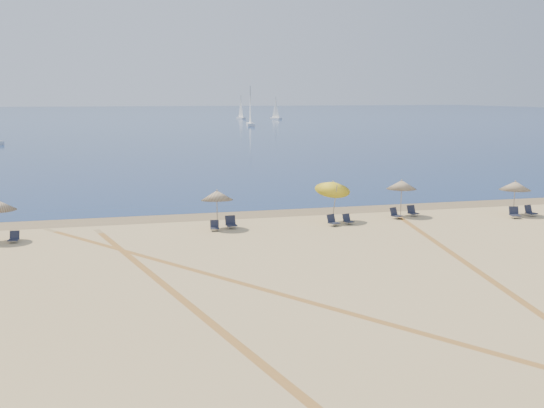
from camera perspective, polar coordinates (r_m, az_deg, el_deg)
The scene contains 20 objects.
ground at distance 19.42m, azimuth 15.22°, elevation -13.58°, with size 160.00×160.00×0.00m, color tan.
ocean at distance 240.71m, azimuth -12.29°, elevation 7.72°, with size 500.00×500.00×0.00m, color #0C2151.
wet_sand at distance 41.15m, azimuth -1.38°, elevation -0.87°, with size 500.00×500.00×0.00m, color olive.
umbrella_2 at distance 36.48m, azimuth -4.94°, elevation 0.77°, with size 1.86×1.89×2.26m.
umbrella_3 at distance 38.44m, azimuth 5.47°, elevation 1.62°, with size 2.13×2.20×2.78m.
umbrella_4 at distance 40.94m, azimuth 11.51°, elevation 1.71°, with size 1.88×1.88×2.34m.
umbrella_5 at distance 43.30m, azimuth 20.92°, elevation 1.54°, with size 1.95×1.95×2.23m.
chair_3 at distance 35.76m, azimuth -22.08°, elevation -2.79°, with size 0.58×0.65×0.59m.
chair_4 at distance 36.12m, azimuth -5.16°, elevation -1.99°, with size 0.56×0.63×0.59m.
chair_5 at distance 36.73m, azimuth -3.70°, elevation -1.68°, with size 0.62×0.72×0.71m.
chair_6 at distance 37.51m, azimuth 5.44°, elevation -1.50°, with size 0.74×0.80×0.66m.
chair_7 at distance 38.09m, azimuth 6.78°, elevation -1.39°, with size 0.65×0.70×0.60m.
chair_8 at distance 40.22m, azimuth 10.97°, elevation -0.86°, with size 0.78×0.83×0.68m.
chair_9 at distance 41.32m, azimuth 12.44°, elevation -0.64°, with size 0.65×0.73×0.67m.
chair_10 at distance 42.46m, azimuth 20.87°, elevation -0.76°, with size 0.73×0.80×0.70m.
chair_11 at distance 43.56m, azimuth 22.07°, elevation -0.60°, with size 0.71×0.78×0.68m.
sailboat_0 at distance 201.56m, azimuth 0.34°, elevation 8.19°, with size 2.89×4.84×7.05m.
sailboat_2 at distance 204.98m, azimuth -2.80°, elevation 8.24°, with size 2.18×5.15×7.45m.
sailboat_3 at distance 158.51m, azimuth -1.96°, elevation 8.06°, with size 2.57×6.72×9.76m.
tire_tracks at distance 25.97m, azimuth 2.68°, elevation -7.22°, with size 46.91×40.14×0.00m.
Camera 1 is at (-9.05, -15.42, 7.57)m, focal length 42.10 mm.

